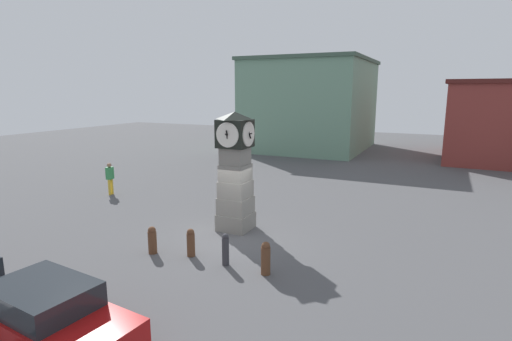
{
  "coord_description": "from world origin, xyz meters",
  "views": [
    {
      "loc": [
        7.03,
        -12.65,
        5.45
      ],
      "look_at": [
        -0.12,
        2.32,
        2.14
      ],
      "focal_mm": 28.0,
      "sensor_mm": 36.0,
      "label": 1
    }
  ],
  "objects": [
    {
      "name": "bollard_far_row",
      "position": [
        -0.38,
        -2.2,
        0.49
      ],
      "size": [
        0.27,
        0.27,
        0.96
      ],
      "color": "brown",
      "rests_on": "ground_plane"
    },
    {
      "name": "bollard_mid_row",
      "position": [
        1.03,
        -2.32,
        0.53
      ],
      "size": [
        0.23,
        0.23,
        1.05
      ],
      "color": "#333338",
      "rests_on": "ground_plane"
    },
    {
      "name": "bollard_end_row",
      "position": [
        -1.7,
        -2.57,
        0.48
      ],
      "size": [
        0.29,
        0.29,
        0.95
      ],
      "color": "brown",
      "rests_on": "ground_plane"
    },
    {
      "name": "bollard_near_tower",
      "position": [
        2.45,
        -2.37,
        0.52
      ],
      "size": [
        0.29,
        0.29,
        1.04
      ],
      "color": "brown",
      "rests_on": "ground_plane"
    },
    {
      "name": "car_by_building",
      "position": [
        -0.29,
        -7.55,
        0.73
      ],
      "size": [
        4.15,
        2.15,
        1.42
      ],
      "color": "#A51111",
      "rests_on": "ground_plane"
    },
    {
      "name": "clock_tower",
      "position": [
        -0.29,
        0.81,
        2.33
      ],
      "size": [
        1.48,
        1.49,
        4.69
      ],
      "color": "gray",
      "rests_on": "ground_plane"
    },
    {
      "name": "pedestrian_crossing_lot",
      "position": [
        -8.93,
        2.73,
        0.99
      ],
      "size": [
        0.29,
        0.43,
        1.72
      ],
      "color": "gold",
      "rests_on": "ground_plane"
    },
    {
      "name": "ground_plane",
      "position": [
        0.0,
        0.0,
        0.0
      ],
      "size": [
        85.63,
        85.63,
        0.0
      ],
      "primitive_type": "plane",
      "color": "#4C4C4F"
    },
    {
      "name": "warehouse_blue_far",
      "position": [
        -4.79,
        24.39,
        4.19
      ],
      "size": [
        10.51,
        12.21,
        8.36
      ],
      "color": "gray",
      "rests_on": "ground_plane"
    }
  ]
}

